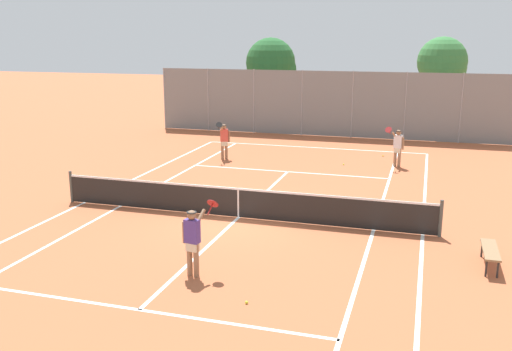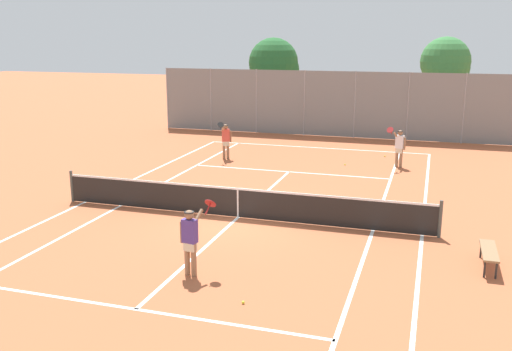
% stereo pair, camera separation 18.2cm
% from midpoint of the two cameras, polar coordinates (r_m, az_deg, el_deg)
% --- Properties ---
extents(ground_plane, '(120.00, 120.00, 0.00)m').
position_cam_midpoint_polar(ground_plane, '(17.72, -1.52, -4.22)').
color(ground_plane, '#B25B38').
extents(court_line_markings, '(11.10, 23.90, 0.01)m').
position_cam_midpoint_polar(court_line_markings, '(17.72, -1.52, -4.21)').
color(court_line_markings, white).
rests_on(court_line_markings, ground).
extents(tennis_net, '(12.00, 0.10, 1.07)m').
position_cam_midpoint_polar(tennis_net, '(17.57, -1.53, -2.64)').
color(tennis_net, '#474C47').
rests_on(tennis_net, ground).
extents(player_near_side, '(0.75, 0.72, 1.77)m').
position_cam_midpoint_polar(player_near_side, '(13.36, -6.20, -6.21)').
color(player_near_side, '#936B4C').
rests_on(player_near_side, ground).
extents(player_far_left, '(0.44, 0.89, 1.77)m').
position_cam_midpoint_polar(player_far_left, '(25.92, -2.84, 3.67)').
color(player_far_left, '#936B4C').
rests_on(player_far_left, ground).
extents(player_far_right, '(0.82, 0.70, 1.77)m').
position_cam_midpoint_polar(player_far_right, '(25.03, 14.35, 2.89)').
color(player_far_right, '#936B4C').
rests_on(player_far_right, ground).
extents(loose_tennis_ball_0, '(0.07, 0.07, 0.07)m').
position_cam_midpoint_polar(loose_tennis_ball_0, '(25.10, 9.10, 1.09)').
color(loose_tennis_ball_0, '#D1DB33').
rests_on(loose_tennis_ball_0, ground).
extents(loose_tennis_ball_1, '(0.07, 0.07, 0.07)m').
position_cam_midpoint_polar(loose_tennis_ball_1, '(20.36, -6.86, -1.82)').
color(loose_tennis_ball_1, '#D1DB33').
rests_on(loose_tennis_ball_1, ground).
extents(loose_tennis_ball_2, '(0.07, 0.07, 0.07)m').
position_cam_midpoint_polar(loose_tennis_ball_2, '(12.27, -0.86, -12.57)').
color(loose_tennis_ball_2, '#D1DB33').
rests_on(loose_tennis_ball_2, ground).
extents(loose_tennis_ball_4, '(0.07, 0.07, 0.07)m').
position_cam_midpoint_polar(loose_tennis_ball_4, '(27.22, 12.96, 1.91)').
color(loose_tennis_ball_4, '#D1DB33').
rests_on(loose_tennis_ball_4, ground).
extents(courtside_bench, '(0.36, 1.50, 0.47)m').
position_cam_midpoint_polar(courtside_bench, '(15.00, 22.60, -7.07)').
color(courtside_bench, olive).
rests_on(courtside_bench, ground).
extents(back_fence, '(19.78, 0.08, 3.63)m').
position_cam_midpoint_polar(back_fence, '(32.00, 7.49, 7.11)').
color(back_fence, gray).
rests_on(back_fence, ground).
extents(tree_behind_left, '(3.11, 3.04, 5.39)m').
position_cam_midpoint_polar(tree_behind_left, '(35.73, 2.11, 11.04)').
color(tree_behind_left, brown).
rests_on(tree_behind_left, ground).
extents(tree_behind_right, '(2.76, 2.76, 5.45)m').
position_cam_midpoint_polar(tree_behind_right, '(34.30, 18.71, 10.55)').
color(tree_behind_right, brown).
rests_on(tree_behind_right, ground).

